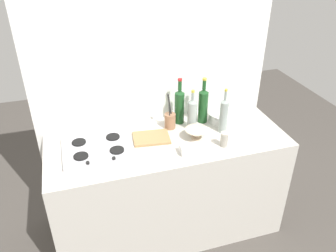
# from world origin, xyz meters

# --- Properties ---
(ground_plane) EXTENTS (6.00, 6.00, 0.00)m
(ground_plane) POSITION_xyz_m (0.00, 0.00, 0.00)
(ground_plane) COLOR #47423D
(ground_plane) RESTS_ON ground
(counter_block) EXTENTS (1.80, 0.70, 0.90)m
(counter_block) POSITION_xyz_m (0.00, 0.00, 0.45)
(counter_block) COLOR beige
(counter_block) RESTS_ON ground
(backsplash_panel) EXTENTS (1.90, 0.06, 2.36)m
(backsplash_panel) POSITION_xyz_m (0.00, 0.38, 1.18)
(backsplash_panel) COLOR white
(backsplash_panel) RESTS_ON ground
(stovetop_hob) EXTENTS (0.50, 0.40, 0.04)m
(stovetop_hob) POSITION_xyz_m (-0.52, 0.02, 0.91)
(stovetop_hob) COLOR #B2B2B7
(stovetop_hob) RESTS_ON counter_block
(plate_stack) EXTENTS (0.23, 0.23, 0.07)m
(plate_stack) POSITION_xyz_m (0.51, 0.15, 0.93)
(plate_stack) COLOR white
(plate_stack) RESTS_ON counter_block
(wine_bottle_leftmost) EXTENTS (0.06, 0.06, 0.36)m
(wine_bottle_leftmost) POSITION_xyz_m (0.44, -0.01, 1.04)
(wine_bottle_leftmost) COLOR gray
(wine_bottle_leftmost) RESTS_ON counter_block
(wine_bottle_mid_left) EXTENTS (0.08, 0.08, 0.38)m
(wine_bottle_mid_left) POSITION_xyz_m (0.35, 0.18, 1.05)
(wine_bottle_mid_left) COLOR #19471E
(wine_bottle_mid_left) RESTS_ON counter_block
(wine_bottle_mid_right) EXTENTS (0.07, 0.07, 0.33)m
(wine_bottle_mid_right) POSITION_xyz_m (0.23, 0.10, 1.03)
(wine_bottle_mid_right) COLOR gray
(wine_bottle_mid_right) RESTS_ON counter_block
(wine_bottle_rightmost) EXTENTS (0.08, 0.08, 0.38)m
(wine_bottle_rightmost) POSITION_xyz_m (0.16, 0.22, 1.05)
(wine_bottle_rightmost) COLOR #19471E
(wine_bottle_rightmost) RESTS_ON counter_block
(mixing_bowl) EXTENTS (0.18, 0.18, 0.08)m
(mixing_bowl) POSITION_xyz_m (0.21, -0.05, 0.94)
(mixing_bowl) COLOR beige
(mixing_bowl) RESTS_ON counter_block
(butter_dish) EXTENTS (0.14, 0.10, 0.06)m
(butter_dish) POSITION_xyz_m (0.10, -0.21, 0.93)
(butter_dish) COLOR white
(butter_dish) RESTS_ON counter_block
(utensil_crock) EXTENTS (0.09, 0.09, 0.30)m
(utensil_crock) POSITION_xyz_m (0.07, 0.16, 0.97)
(utensil_crock) COLOR #996B4C
(utensil_crock) RESTS_ON counter_block
(condiment_jar_front) EXTENTS (0.06, 0.06, 0.11)m
(condiment_jar_front) POSITION_xyz_m (0.36, -0.20, 0.96)
(condiment_jar_front) COLOR #9E998C
(condiment_jar_front) RESTS_ON counter_block
(cutting_board) EXTENTS (0.29, 0.23, 0.02)m
(cutting_board) POSITION_xyz_m (-0.12, 0.05, 0.91)
(cutting_board) COLOR #9E7A4C
(cutting_board) RESTS_ON counter_block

